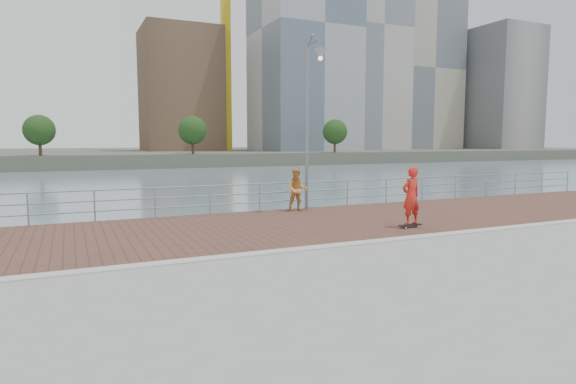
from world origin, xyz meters
name	(u,v)px	position (x,y,z in m)	size (l,w,h in m)	color
water	(319,322)	(0.00, 0.00, -2.00)	(400.00, 400.00, 0.00)	slate
seawall	(459,366)	(0.00, -5.00, -1.00)	(40.00, 24.00, 2.00)	gray
brick_lane	(268,226)	(0.00, 3.60, 0.01)	(40.00, 6.80, 0.02)	brown
curb	(320,247)	(0.00, 0.00, 0.03)	(40.00, 0.40, 0.06)	#B7B5AD
far_shore	(94,155)	(0.00, 122.50, -0.75)	(320.00, 95.00, 2.50)	#4C5142
guardrail	(235,195)	(0.00, 7.00, 0.69)	(39.06, 0.06, 1.13)	#8C9EA8
street_lamp	(313,93)	(2.90, 6.02, 4.68)	(0.48, 1.40, 6.59)	gray
skateboard	(410,225)	(4.10, 1.43, 0.10)	(0.85, 0.28, 0.10)	black
skateboarder	(411,196)	(4.10, 1.43, 1.05)	(0.69, 0.45, 1.88)	red
bystander	(297,190)	(2.36, 6.29, 0.87)	(0.83, 0.65, 1.71)	gold
tower_crane	(215,12)	(27.36, 104.00, 33.50)	(47.00, 2.00, 50.70)	gold
skyline	(224,51)	(29.70, 104.39, 24.53)	(233.00, 41.00, 66.71)	#ADA38E
shoreline_trees	(69,130)	(-5.67, 77.00, 4.65)	(109.98, 5.21, 6.94)	#473323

